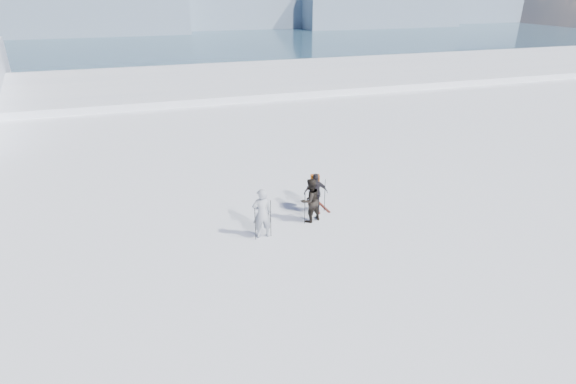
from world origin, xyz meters
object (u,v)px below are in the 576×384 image
skier_dark (310,200)px  skis_loose (318,203)px  skier_pack (316,193)px  skier_grey (262,213)px

skier_dark → skis_loose: 1.65m
skis_loose → skier_dark: bearing=-123.5°
skier_pack → skis_loose: bearing=-109.2°
skier_grey → skier_pack: size_ratio=1.16×
skier_grey → skier_dark: bearing=-162.2°
skier_pack → skis_loose: (0.32, 0.54, -0.74)m
skier_grey → skis_loose: 3.35m
skier_pack → skis_loose: skier_pack is taller
skier_dark → skis_loose: skier_dark is taller
skier_grey → skier_pack: (2.39, 1.23, -0.12)m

